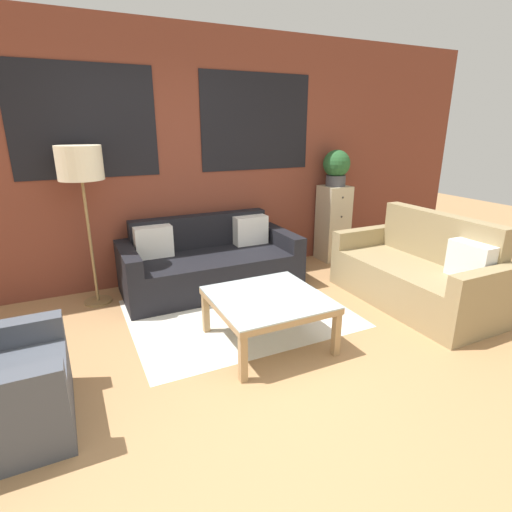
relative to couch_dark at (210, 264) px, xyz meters
name	(u,v)px	position (x,y,z in m)	size (l,w,h in m)	color
ground_plane	(283,384)	(-0.15, -1.95, -0.28)	(16.00, 16.00, 0.00)	#AD7F51
wall_back_brick	(180,159)	(-0.15, 0.49, 1.13)	(8.40, 0.09, 2.80)	brown
rug	(239,313)	(0.02, -0.77, -0.28)	(2.07, 1.62, 0.00)	silver
couch_dark	(210,264)	(0.00, 0.00, 0.00)	(1.94, 0.88, 0.78)	black
settee_vintage	(417,275)	(1.78, -1.33, 0.03)	(0.80, 1.69, 0.92)	#99845B
coffee_table	(268,303)	(0.02, -1.38, 0.09)	(0.89, 0.89, 0.43)	silver
floor_lamp	(80,168)	(-1.21, 0.12, 1.10)	(0.42, 0.42, 1.59)	olive
drawer_cabinet	(333,223)	(1.85, 0.24, 0.22)	(0.36, 0.36, 1.01)	#C6B793
potted_plant	(336,167)	(1.85, 0.24, 0.98)	(0.35, 0.35, 0.46)	#47474C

